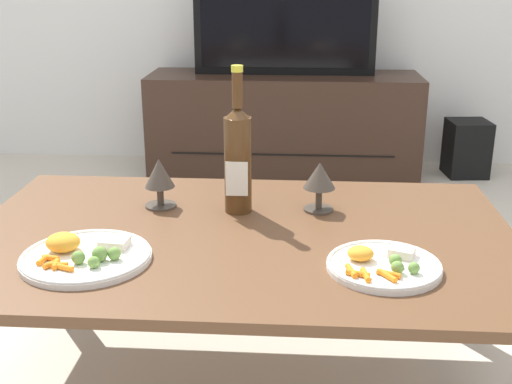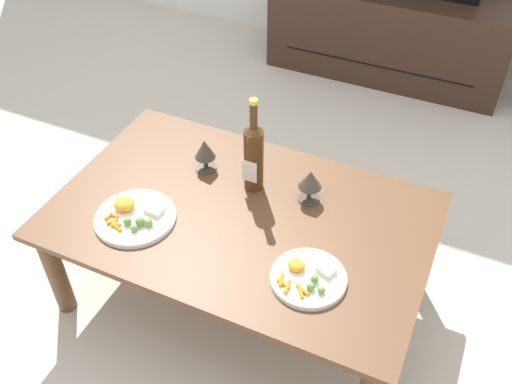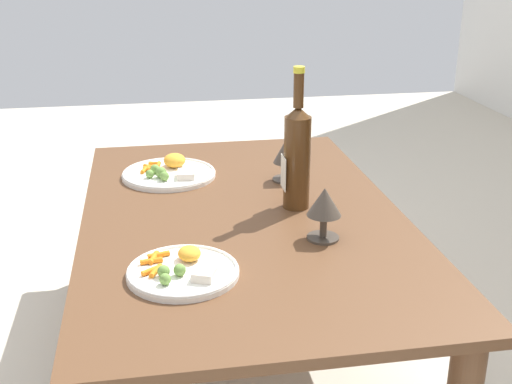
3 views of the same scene
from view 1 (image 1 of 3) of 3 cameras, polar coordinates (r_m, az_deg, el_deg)
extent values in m
cube|color=brown|center=(1.56, -1.38, -4.05)|extent=(1.32, 0.84, 0.03)
cylinder|color=brown|center=(2.10, -16.91, -5.19)|extent=(0.07, 0.07, 0.42)
cylinder|color=brown|center=(2.02, 16.79, -6.14)|extent=(0.07, 0.07, 0.42)
cube|color=#382319|center=(3.43, 2.44, 5.96)|extent=(1.40, 0.42, 0.53)
cube|color=black|center=(3.25, 2.31, 3.30)|extent=(1.12, 0.01, 0.01)
cube|color=black|center=(3.36, 2.56, 14.53)|extent=(0.92, 0.04, 0.50)
cube|color=black|center=(3.33, 2.55, 14.50)|extent=(0.85, 0.01, 0.42)
cube|color=black|center=(3.59, 18.08, 3.70)|extent=(0.22, 0.22, 0.29)
cylinder|color=#4C2D14|center=(1.66, -1.60, 2.37)|extent=(0.07, 0.07, 0.25)
cone|color=#4C2D14|center=(1.62, -1.64, 7.01)|extent=(0.07, 0.07, 0.03)
cylinder|color=#4C2D14|center=(1.61, -1.66, 8.98)|extent=(0.03, 0.03, 0.09)
cylinder|color=yellow|center=(1.61, -1.68, 10.83)|extent=(0.03, 0.03, 0.02)
cube|color=silver|center=(1.63, -1.71, 1.16)|extent=(0.06, 0.00, 0.09)
cylinder|color=#473D33|center=(1.75, -8.39, -1.18)|extent=(0.08, 0.08, 0.01)
cylinder|color=#473D33|center=(1.74, -8.43, -0.32)|extent=(0.02, 0.02, 0.05)
cone|color=#473D33|center=(1.72, -8.53, 1.68)|extent=(0.08, 0.08, 0.08)
cylinder|color=#473D33|center=(1.71, 5.53, -1.52)|extent=(0.08, 0.08, 0.01)
cylinder|color=#473D33|center=(1.70, 5.56, -0.54)|extent=(0.02, 0.02, 0.06)
cone|color=#473D33|center=(1.68, 5.63, 1.47)|extent=(0.08, 0.08, 0.07)
cylinder|color=white|center=(1.46, -14.73, -5.66)|extent=(0.28, 0.28, 0.01)
torus|color=white|center=(1.46, -14.76, -5.38)|extent=(0.28, 0.28, 0.01)
ellipsoid|color=orange|center=(1.49, -16.65, -4.26)|extent=(0.08, 0.07, 0.04)
cube|color=beige|center=(1.48, -12.37, -4.40)|extent=(0.07, 0.06, 0.02)
cylinder|color=orange|center=(1.45, -17.66, -5.56)|extent=(0.04, 0.02, 0.01)
cylinder|color=orange|center=(1.45, -18.30, -5.72)|extent=(0.02, 0.04, 0.01)
cylinder|color=orange|center=(1.42, -17.60, -6.08)|extent=(0.03, 0.04, 0.01)
cylinder|color=orange|center=(1.42, -17.25, -6.11)|extent=(0.02, 0.04, 0.01)
cylinder|color=orange|center=(1.40, -16.48, -6.43)|extent=(0.04, 0.02, 0.01)
cylinder|color=orange|center=(1.42, -16.98, -6.16)|extent=(0.04, 0.02, 0.01)
sphere|color=olive|center=(1.39, -14.13, -6.02)|extent=(0.03, 0.03, 0.03)
sphere|color=olive|center=(1.42, -12.39, -5.33)|extent=(0.03, 0.03, 0.03)
sphere|color=olive|center=(1.42, -15.39, -5.59)|extent=(0.03, 0.03, 0.03)
sphere|color=olive|center=(1.42, -13.62, -5.32)|extent=(0.03, 0.03, 0.03)
cylinder|color=white|center=(1.40, 11.20, -6.49)|extent=(0.24, 0.24, 0.01)
torus|color=white|center=(1.40, 11.22, -6.19)|extent=(0.24, 0.24, 0.01)
ellipsoid|color=orange|center=(1.40, 9.20, -5.36)|extent=(0.06, 0.05, 0.03)
cube|color=beige|center=(1.44, 12.73, -5.20)|extent=(0.07, 0.06, 0.02)
cylinder|color=orange|center=(1.34, 8.40, -6.90)|extent=(0.02, 0.05, 0.01)
cylinder|color=orange|center=(1.33, 8.97, -7.12)|extent=(0.05, 0.03, 0.01)
cylinder|color=orange|center=(1.33, 9.64, -7.23)|extent=(0.02, 0.05, 0.01)
cylinder|color=orange|center=(1.34, 11.62, -7.08)|extent=(0.05, 0.03, 0.01)
cylinder|color=orange|center=(1.34, 11.52, -7.24)|extent=(0.04, 0.05, 0.01)
sphere|color=olive|center=(1.39, 12.18, -5.91)|extent=(0.03, 0.03, 0.03)
sphere|color=olive|center=(1.36, 12.37, -6.51)|extent=(0.03, 0.03, 0.03)
sphere|color=olive|center=(1.37, 13.75, -6.52)|extent=(0.02, 0.02, 0.02)
camera|label=2|loc=(0.95, 103.82, 56.14)|focal=39.45mm
camera|label=3|loc=(1.88, 56.43, 13.11)|focal=46.02mm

